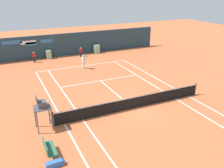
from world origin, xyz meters
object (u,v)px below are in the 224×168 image
at_px(player_bench, 49,148).
at_px(equipment_bag, 56,163).
at_px(ball_kid_left_post, 34,56).
at_px(umpire_chair, 42,107).
at_px(player_on_baseline, 84,60).
at_px(tennis_ball_near_service_line, 72,94).
at_px(ball_kid_right_post, 81,51).

bearing_deg(player_bench, equipment_bag, 8.07).
bearing_deg(ball_kid_left_post, umpire_chair, 72.27).
relative_size(umpire_chair, ball_kid_left_post, 1.83).
height_order(equipment_bag, player_on_baseline, player_on_baseline).
xyz_separation_m(equipment_bag, player_on_baseline, (6.52, 14.51, 0.82)).
distance_m(equipment_bag, tennis_ball_near_service_line, 8.90).
bearing_deg(umpire_chair, tennis_ball_near_service_line, 144.86).
xyz_separation_m(player_on_baseline, ball_kid_right_post, (1.26, 4.88, -0.26)).
xyz_separation_m(ball_kid_right_post, tennis_ball_near_service_line, (-4.52, -11.10, -0.68)).
height_order(ball_kid_left_post, tennis_ball_near_service_line, ball_kid_left_post).
height_order(player_bench, ball_kid_left_post, ball_kid_left_post).
height_order(ball_kid_right_post, tennis_ball_near_service_line, ball_kid_right_post).
bearing_deg(equipment_bag, ball_kid_right_post, 68.15).
bearing_deg(ball_kid_right_post, ball_kid_left_post, 3.83).
bearing_deg(player_bench, umpire_chair, 174.41).
xyz_separation_m(umpire_chair, tennis_ball_near_service_line, (3.11, 4.42, -1.56)).
relative_size(player_bench, equipment_bag, 1.44).
distance_m(equipment_bag, player_on_baseline, 15.93).
bearing_deg(umpire_chair, ball_kid_right_post, 153.81).
bearing_deg(tennis_ball_near_service_line, player_on_baseline, 62.32).
height_order(player_on_baseline, ball_kid_right_post, player_on_baseline).
distance_m(player_on_baseline, ball_kid_left_post, 6.71).
bearing_deg(tennis_ball_near_service_line, player_bench, -114.96).
bearing_deg(ball_kid_left_post, ball_kid_right_post, 168.80).
xyz_separation_m(umpire_chair, player_on_baseline, (6.38, 10.64, -0.61)).
bearing_deg(tennis_ball_near_service_line, umpire_chair, -125.14).
height_order(player_bench, tennis_ball_near_service_line, player_bench).
distance_m(umpire_chair, equipment_bag, 4.13).
bearing_deg(ball_kid_right_post, player_bench, 70.55).
relative_size(player_on_baseline, ball_kid_right_post, 1.48).
xyz_separation_m(ball_kid_left_post, tennis_ball_near_service_line, (1.33, -11.10, -0.71)).
distance_m(equipment_bag, ball_kid_right_post, 20.90).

